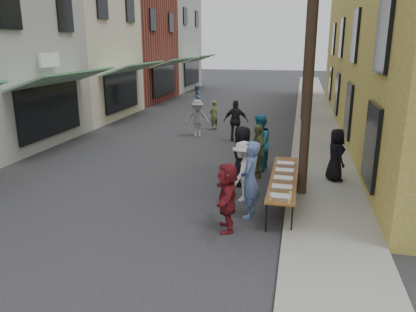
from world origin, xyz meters
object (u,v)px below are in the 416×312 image
at_px(utility_pole_near, 312,33).
at_px(utility_pole_mid, 308,38).
at_px(server, 336,155).
at_px(guest_front_c, 259,143).
at_px(serving_table, 284,178).
at_px(catering_tray_sausage, 280,197).
at_px(guest_front_a, 242,156).
at_px(utility_pole_far, 306,40).

height_order(utility_pole_near, utility_pole_mid, same).
xyz_separation_m(utility_pole_near, server, (0.98, 1.37, -3.58)).
distance_m(guest_front_c, server, 2.56).
xyz_separation_m(guest_front_c, server, (2.44, -0.76, -0.06)).
bearing_deg(serving_table, server, 53.81).
xyz_separation_m(catering_tray_sausage, guest_front_a, (-1.32, 2.84, 0.14)).
relative_size(serving_table, server, 2.45).
height_order(utility_pole_near, guest_front_a, utility_pole_near).
relative_size(catering_tray_sausage, guest_front_a, 0.27).
xyz_separation_m(utility_pole_near, catering_tray_sausage, (-0.50, -2.30, -3.71)).
xyz_separation_m(utility_pole_near, utility_pole_mid, (0.00, 12.00, 0.00)).
height_order(guest_front_a, server, guest_front_a).
bearing_deg(server, utility_pole_far, -17.27).
distance_m(utility_pole_far, server, 22.93).
xyz_separation_m(utility_pole_far, serving_table, (-0.50, -24.65, -3.79)).
height_order(utility_pole_mid, serving_table, utility_pole_mid).
xyz_separation_m(utility_pole_mid, guest_front_a, (-1.82, -11.46, -3.57)).
relative_size(utility_pole_near, utility_pole_mid, 1.00).
xyz_separation_m(catering_tray_sausage, server, (1.48, 3.67, 0.13)).
distance_m(utility_pole_far, guest_front_c, 22.20).
xyz_separation_m(utility_pole_near, guest_front_a, (-1.82, 0.54, -3.57)).
bearing_deg(server, utility_pole_mid, -14.48).
distance_m(serving_table, guest_front_c, 2.96).
bearing_deg(server, serving_table, 124.05).
bearing_deg(utility_pole_near, catering_tray_sausage, -102.25).
relative_size(utility_pole_mid, serving_table, 2.25).
xyz_separation_m(utility_pole_mid, catering_tray_sausage, (-0.50, -14.30, -3.71)).
bearing_deg(server, guest_front_a, 86.85).
distance_m(utility_pole_mid, serving_table, 13.22).
bearing_deg(server, catering_tray_sausage, 138.29).
bearing_deg(serving_table, utility_pole_far, 88.84).
distance_m(utility_pole_mid, guest_front_c, 10.58).
distance_m(utility_pole_far, guest_front_a, 23.80).
relative_size(guest_front_a, guest_front_c, 0.95).
height_order(serving_table, guest_front_c, guest_front_c).
height_order(utility_pole_far, serving_table, utility_pole_far).
height_order(catering_tray_sausage, server, server).
distance_m(utility_pole_near, serving_table, 3.88).
height_order(utility_pole_near, guest_front_c, utility_pole_near).
relative_size(utility_pole_mid, utility_pole_far, 1.00).
xyz_separation_m(serving_table, server, (1.48, 2.02, 0.20)).
relative_size(serving_table, guest_front_a, 2.16).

